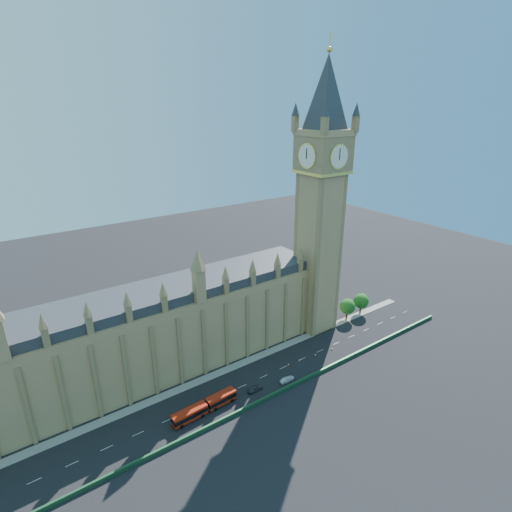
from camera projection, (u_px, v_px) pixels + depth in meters
ground at (253, 381)px, 122.07m from camera, size 400.00×400.00×0.00m
palace_westminster at (143, 336)px, 120.46m from camera, size 120.00×20.00×28.00m
elizabeth_tower at (321, 183)px, 133.94m from camera, size 20.59×20.59×105.00m
bridge_parapet at (271, 396)px, 114.98m from camera, size 160.00×0.60×1.20m
kerb_north at (236, 366)px, 129.29m from camera, size 160.00×3.00×0.16m
tree_east_near at (348, 306)px, 155.95m from camera, size 6.00×6.00×8.50m
tree_east_far at (361, 300)px, 160.27m from camera, size 6.00×6.00×8.50m
red_bus at (205, 407)px, 109.18m from camera, size 19.54×3.92×3.30m
car_grey at (255, 388)px, 117.77m from camera, size 4.86×2.05×1.64m
car_silver at (286, 380)px, 121.66m from camera, size 4.31×1.87×1.38m
car_white at (288, 379)px, 122.10m from camera, size 4.63×2.13×1.31m
cone_a at (289, 364)px, 129.41m from camera, size 0.58×0.58×0.70m
cone_b at (299, 360)px, 131.42m from camera, size 0.61×0.61×0.79m
cone_c at (315, 355)px, 134.33m from camera, size 0.61×0.61×0.76m
cone_d at (332, 349)px, 137.68m from camera, size 0.60×0.60×0.72m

